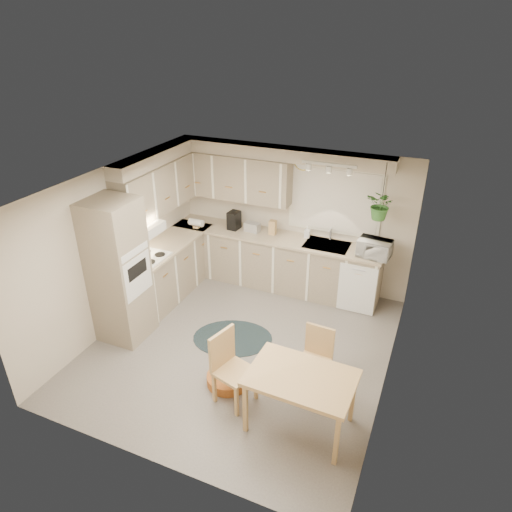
% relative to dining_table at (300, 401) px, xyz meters
% --- Properties ---
extents(floor, '(4.20, 4.20, 0.00)m').
position_rel_dining_table_xyz_m(floor, '(-1.21, 1.02, -0.36)').
color(floor, slate).
rests_on(floor, ground).
extents(ceiling, '(4.20, 4.20, 0.00)m').
position_rel_dining_table_xyz_m(ceiling, '(-1.21, 1.02, 2.04)').
color(ceiling, white).
rests_on(ceiling, wall_back).
extents(wall_back, '(4.00, 0.04, 2.40)m').
position_rel_dining_table_xyz_m(wall_back, '(-1.21, 3.12, 0.84)').
color(wall_back, '#BEB19D').
rests_on(wall_back, floor).
extents(wall_front, '(4.00, 0.04, 2.40)m').
position_rel_dining_table_xyz_m(wall_front, '(-1.21, -1.08, 0.84)').
color(wall_front, '#BEB19D').
rests_on(wall_front, floor).
extents(wall_left, '(0.04, 4.20, 2.40)m').
position_rel_dining_table_xyz_m(wall_left, '(-3.21, 1.02, 0.84)').
color(wall_left, '#BEB19D').
rests_on(wall_left, floor).
extents(wall_right, '(0.04, 4.20, 2.40)m').
position_rel_dining_table_xyz_m(wall_right, '(0.79, 1.02, 0.84)').
color(wall_right, '#BEB19D').
rests_on(wall_right, floor).
extents(base_cab_left, '(0.60, 1.85, 0.90)m').
position_rel_dining_table_xyz_m(base_cab_left, '(-2.91, 1.90, 0.09)').
color(base_cab_left, gray).
rests_on(base_cab_left, floor).
extents(base_cab_back, '(3.60, 0.60, 0.90)m').
position_rel_dining_table_xyz_m(base_cab_back, '(-1.41, 2.82, 0.09)').
color(base_cab_back, gray).
rests_on(base_cab_back, floor).
extents(counter_left, '(0.64, 1.89, 0.04)m').
position_rel_dining_table_xyz_m(counter_left, '(-2.90, 1.90, 0.56)').
color(counter_left, tan).
rests_on(counter_left, base_cab_left).
extents(counter_back, '(3.64, 0.64, 0.04)m').
position_rel_dining_table_xyz_m(counter_back, '(-1.41, 2.81, 0.56)').
color(counter_back, tan).
rests_on(counter_back, base_cab_back).
extents(oven_stack, '(0.65, 0.65, 2.10)m').
position_rel_dining_table_xyz_m(oven_stack, '(-2.89, 0.65, 0.69)').
color(oven_stack, gray).
rests_on(oven_stack, floor).
extents(wall_oven_face, '(0.02, 0.56, 0.58)m').
position_rel_dining_table_xyz_m(wall_oven_face, '(-2.57, 0.65, 0.69)').
color(wall_oven_face, silver).
rests_on(wall_oven_face, oven_stack).
extents(upper_cab_left, '(0.35, 2.00, 0.75)m').
position_rel_dining_table_xyz_m(upper_cab_left, '(-3.04, 2.02, 1.46)').
color(upper_cab_left, gray).
rests_on(upper_cab_left, wall_left).
extents(upper_cab_back, '(2.00, 0.35, 0.75)m').
position_rel_dining_table_xyz_m(upper_cab_back, '(-2.21, 2.95, 1.46)').
color(upper_cab_back, gray).
rests_on(upper_cab_back, wall_back).
extents(soffit_left, '(0.30, 2.00, 0.20)m').
position_rel_dining_table_xyz_m(soffit_left, '(-3.06, 2.02, 1.94)').
color(soffit_left, '#BEB19D').
rests_on(soffit_left, wall_left).
extents(soffit_back, '(3.60, 0.30, 0.20)m').
position_rel_dining_table_xyz_m(soffit_back, '(-1.41, 2.97, 1.94)').
color(soffit_back, '#BEB19D').
rests_on(soffit_back, wall_back).
extents(cooktop, '(0.52, 0.58, 0.02)m').
position_rel_dining_table_xyz_m(cooktop, '(-2.89, 1.32, 0.58)').
color(cooktop, silver).
rests_on(cooktop, counter_left).
extents(range_hood, '(0.40, 0.60, 0.14)m').
position_rel_dining_table_xyz_m(range_hood, '(-2.91, 1.32, 1.04)').
color(range_hood, silver).
rests_on(range_hood, upper_cab_left).
extents(window_blinds, '(1.40, 0.02, 1.00)m').
position_rel_dining_table_xyz_m(window_blinds, '(-0.51, 3.09, 1.24)').
color(window_blinds, silver).
rests_on(window_blinds, wall_back).
extents(window_frame, '(1.50, 0.02, 1.10)m').
position_rel_dining_table_xyz_m(window_frame, '(-0.51, 3.10, 1.24)').
color(window_frame, beige).
rests_on(window_frame, wall_back).
extents(sink, '(0.70, 0.48, 0.10)m').
position_rel_dining_table_xyz_m(sink, '(-0.51, 2.82, 0.54)').
color(sink, '#AFB1B8').
rests_on(sink, counter_back).
extents(dishwasher_front, '(0.58, 0.02, 0.83)m').
position_rel_dining_table_xyz_m(dishwasher_front, '(0.09, 2.51, 0.06)').
color(dishwasher_front, silver).
rests_on(dishwasher_front, base_cab_back).
extents(track_light_bar, '(0.80, 0.04, 0.04)m').
position_rel_dining_table_xyz_m(track_light_bar, '(-0.51, 2.57, 1.97)').
color(track_light_bar, silver).
rests_on(track_light_bar, ceiling).
extents(wall_clock, '(0.30, 0.03, 0.30)m').
position_rel_dining_table_xyz_m(wall_clock, '(-1.06, 3.09, 1.82)').
color(wall_clock, '#DFC44E').
rests_on(wall_clock, wall_back).
extents(dining_table, '(1.18, 0.81, 0.73)m').
position_rel_dining_table_xyz_m(dining_table, '(0.00, 0.00, 0.00)').
color(dining_table, tan).
rests_on(dining_table, floor).
extents(chair_left, '(0.54, 0.54, 0.93)m').
position_rel_dining_table_xyz_m(chair_left, '(-0.84, 0.07, 0.10)').
color(chair_left, tan).
rests_on(chair_left, floor).
extents(chair_back, '(0.41, 0.41, 0.83)m').
position_rel_dining_table_xyz_m(chair_back, '(-0.04, 0.65, 0.05)').
color(chair_back, tan).
rests_on(chair_back, floor).
extents(braided_rug, '(1.38, 1.20, 0.01)m').
position_rel_dining_table_xyz_m(braided_rug, '(-1.40, 1.15, -0.36)').
color(braided_rug, black).
rests_on(braided_rug, floor).
extents(pet_bed, '(0.65, 0.65, 0.13)m').
position_rel_dining_table_xyz_m(pet_bed, '(-1.05, 0.30, -0.30)').
color(pet_bed, '#A05D20').
rests_on(pet_bed, floor).
extents(microwave, '(0.52, 0.32, 0.33)m').
position_rel_dining_table_xyz_m(microwave, '(0.25, 2.72, 0.74)').
color(microwave, silver).
rests_on(microwave, counter_back).
extents(soap_bottle, '(0.12, 0.21, 0.09)m').
position_rel_dining_table_xyz_m(soap_bottle, '(-0.89, 2.97, 0.62)').
color(soap_bottle, silver).
rests_on(soap_bottle, counter_back).
extents(hanging_plant, '(0.54, 0.57, 0.35)m').
position_rel_dining_table_xyz_m(hanging_plant, '(0.26, 2.72, 1.36)').
color(hanging_plant, '#336B2A').
rests_on(hanging_plant, ceiling).
extents(coffee_maker, '(0.19, 0.23, 0.31)m').
position_rel_dining_table_xyz_m(coffee_maker, '(-2.16, 2.82, 0.73)').
color(coffee_maker, black).
rests_on(coffee_maker, counter_back).
extents(toaster, '(0.27, 0.17, 0.16)m').
position_rel_dining_table_xyz_m(toaster, '(-1.83, 2.84, 0.65)').
color(toaster, '#AFB1B8').
rests_on(toaster, counter_back).
extents(knife_block, '(0.11, 0.11, 0.24)m').
position_rel_dining_table_xyz_m(knife_block, '(-1.47, 2.87, 0.70)').
color(knife_block, tan).
rests_on(knife_block, counter_back).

